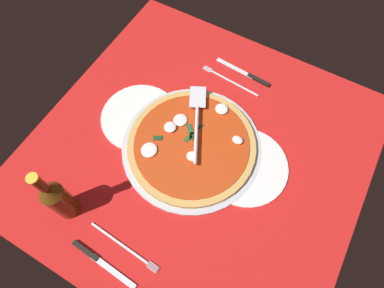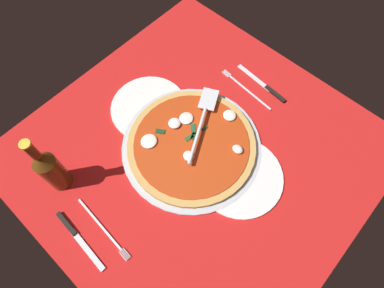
% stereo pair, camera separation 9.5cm
% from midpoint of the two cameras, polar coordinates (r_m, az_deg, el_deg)
% --- Properties ---
extents(ground_plane, '(0.93, 0.93, 0.01)m').
position_cam_midpoint_polar(ground_plane, '(0.96, -1.72, -1.66)').
color(ground_plane, red).
extents(checker_pattern, '(0.93, 0.93, 0.00)m').
position_cam_midpoint_polar(checker_pattern, '(0.96, -1.72, -1.54)').
color(checker_pattern, silver).
rests_on(checker_pattern, ground_plane).
extents(pizza_pan, '(0.41, 0.41, 0.01)m').
position_cam_midpoint_polar(pizza_pan, '(0.96, -2.81, -0.69)').
color(pizza_pan, '#B4BAC3').
rests_on(pizza_pan, ground_plane).
extents(dinner_plate_left, '(0.24, 0.24, 0.01)m').
position_cam_midpoint_polar(dinner_plate_left, '(0.94, 6.45, -4.16)').
color(dinner_plate_left, silver).
rests_on(dinner_plate_left, ground_plane).
extents(dinner_plate_right, '(0.24, 0.24, 0.01)m').
position_cam_midpoint_polar(dinner_plate_right, '(1.03, -11.71, 4.36)').
color(dinner_plate_right, white).
rests_on(dinner_plate_right, ground_plane).
extents(pizza, '(0.37, 0.37, 0.03)m').
position_cam_midpoint_polar(pizza, '(0.95, -2.88, -0.25)').
color(pizza, tan).
rests_on(pizza, pizza_pan).
extents(pizza_server, '(0.15, 0.25, 0.01)m').
position_cam_midpoint_polar(pizza_server, '(0.96, -1.98, 3.99)').
color(pizza_server, silver).
rests_on(pizza_server, pizza).
extents(place_setting_near, '(0.22, 0.14, 0.01)m').
position_cam_midpoint_polar(place_setting_near, '(1.10, 5.73, 11.10)').
color(place_setting_near, white).
rests_on(place_setting_near, ground_plane).
extents(place_setting_far, '(0.23, 0.15, 0.01)m').
position_cam_midpoint_polar(place_setting_far, '(0.91, -16.98, -18.16)').
color(place_setting_far, white).
rests_on(place_setting_far, ground_plane).
extents(beer_bottle, '(0.06, 0.06, 0.24)m').
position_cam_midpoint_polar(beer_bottle, '(0.89, -25.25, -8.92)').
color(beer_bottle, '#59350F').
rests_on(beer_bottle, ground_plane).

